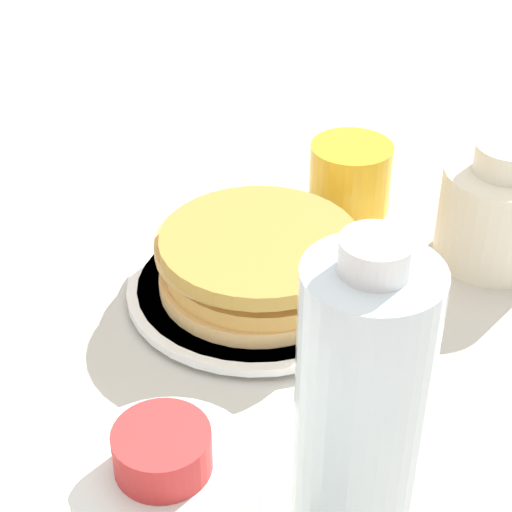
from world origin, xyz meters
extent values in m
plane|color=#BCB7AD|center=(0.00, 0.00, 0.00)|extent=(4.00, 4.00, 0.00)
cylinder|color=white|center=(-0.01, -0.02, 0.01)|extent=(0.20, 0.20, 0.01)
cylinder|color=white|center=(-0.01, -0.02, 0.01)|extent=(0.22, 0.22, 0.01)
cylinder|color=#E4B36F|center=(-0.01, -0.01, 0.02)|extent=(0.16, 0.16, 0.01)
cylinder|color=gold|center=(-0.02, -0.01, 0.03)|extent=(0.16, 0.16, 0.01)
cylinder|color=tan|center=(-0.01, -0.02, 0.05)|extent=(0.16, 0.16, 0.01)
cylinder|color=#B4883B|center=(-0.02, -0.01, 0.06)|extent=(0.16, 0.16, 0.01)
cylinder|color=yellow|center=(-0.13, -0.14, 0.03)|extent=(0.08, 0.08, 0.07)
cylinder|color=beige|center=(-0.23, -0.04, 0.04)|extent=(0.11, 0.11, 0.09)
cylinder|color=beige|center=(-0.23, -0.04, 0.10)|extent=(0.06, 0.06, 0.02)
cylinder|color=red|center=(0.07, 0.34, 0.20)|extent=(0.04, 0.04, 0.02)
cylinder|color=silver|center=(-0.03, 0.24, 0.10)|extent=(0.07, 0.07, 0.21)
cylinder|color=white|center=(-0.03, 0.24, 0.22)|extent=(0.04, 0.04, 0.02)
camera|label=1|loc=(0.07, 0.56, 0.45)|focal=60.00mm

